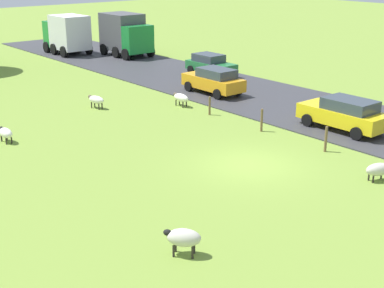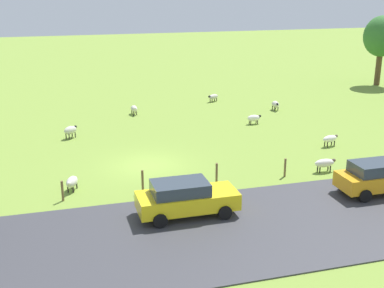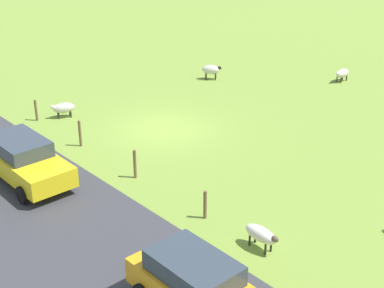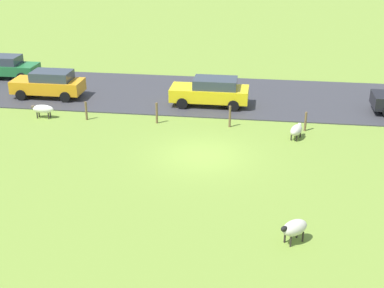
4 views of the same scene
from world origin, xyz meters
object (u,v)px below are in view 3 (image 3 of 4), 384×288
Objects in this scene: sheep_7 at (261,234)px; sheep_0 at (211,70)px; sheep_1 at (342,73)px; car_3 at (200,288)px; sheep_6 at (63,108)px; car_2 at (24,159)px.

sheep_0 is at bearing -128.27° from sheep_7.
car_3 is at bearing 25.15° from sheep_1.
sheep_0 is 9.46m from sheep_6.
sheep_7 is (1.12, 13.83, 0.04)m from sheep_6.
sheep_6 is 6.57m from car_2.
car_2 is 10.01m from car_3.
car_3 reaches higher than sheep_0.
sheep_1 is 0.92× the size of sheep_7.
sheep_6 is (9.45, -0.43, -0.10)m from sheep_0.
sheep_1 is 0.28× the size of car_3.
sheep_1 is at bearing -153.00° from sheep_7.
sheep_6 reaches higher than sheep_1.
sheep_1 is 19.25m from car_2.
car_2 reaches higher than sheep_7.
car_3 reaches higher than sheep_1.
car_2 is (4.45, 4.81, 0.43)m from sheep_6.
sheep_1 is 0.98× the size of sheep_6.
sheep_0 is 17.07m from sheep_7.
car_3 is (0.15, 10.01, -0.00)m from car_2.
sheep_6 is at bearing -21.21° from sheep_1.
sheep_1 is 17.84m from sheep_7.
sheep_7 is at bearing -164.02° from car_3.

